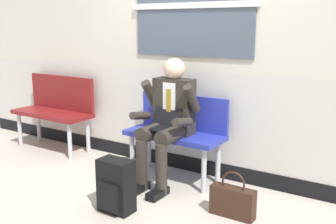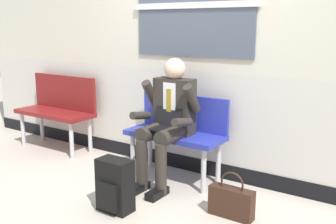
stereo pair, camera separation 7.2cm
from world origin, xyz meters
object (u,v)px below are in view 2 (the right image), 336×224
(bench_with_person, at_px, (178,129))
(bench_empty, at_px, (59,106))
(backpack, at_px, (114,186))
(person_seated, at_px, (167,118))
(handbag, at_px, (231,202))

(bench_with_person, relative_size, bench_empty, 0.94)
(bench_with_person, height_order, bench_empty, bench_empty)
(bench_with_person, bearing_deg, bench_empty, 179.74)
(bench_empty, xyz_separation_m, backpack, (1.79, -0.96, -0.32))
(person_seated, distance_m, backpack, 0.88)
(bench_with_person, xyz_separation_m, backpack, (-0.02, -0.95, -0.29))
(bench_with_person, height_order, backpack, bench_with_person)
(bench_empty, height_order, handbag, bench_empty)
(person_seated, height_order, handbag, person_seated)
(bench_with_person, relative_size, backpack, 2.20)
(bench_empty, distance_m, person_seated, 1.83)
(person_seated, relative_size, handbag, 3.16)
(bench_with_person, distance_m, handbag, 1.05)
(bench_empty, bearing_deg, person_seated, -6.29)
(person_seated, bearing_deg, handbag, -19.79)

